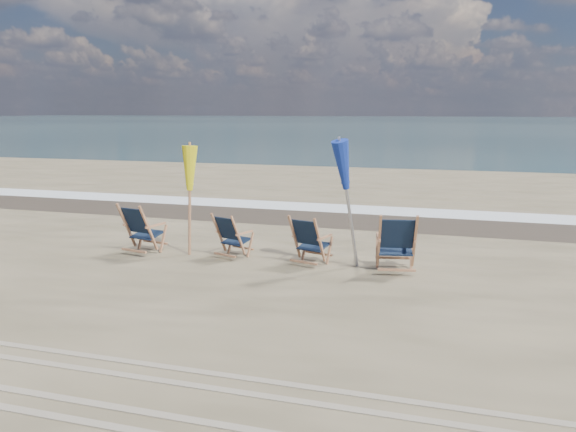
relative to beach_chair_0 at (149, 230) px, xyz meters
name	(u,v)px	position (x,y,z in m)	size (l,w,h in m)	color
ocean	(443,122)	(2.73, 126.01, -0.51)	(400.00, 400.00, 0.00)	#325053
surf_foam	(349,209)	(2.73, 6.31, -0.51)	(200.00, 1.40, 0.01)	silver
wet_sand_strip	(338,218)	(2.73, 4.81, -0.51)	(200.00, 2.60, 0.00)	#42362A
tire_tracks	(145,394)	(2.73, -4.79, -0.50)	(80.00, 1.30, 0.01)	gray
beach_chair_0	(149,230)	(0.00, 0.00, 0.00)	(0.65, 0.73, 1.02)	#101C31
beach_chair_1	(238,237)	(1.76, 0.21, -0.07)	(0.56, 0.63, 0.88)	#101C31
beach_chair_2	(320,242)	(3.34, 0.13, -0.04)	(0.60, 0.67, 0.94)	#101C31
beach_chair_3	(415,244)	(4.98, 0.20, 0.03)	(0.69, 0.77, 1.07)	#101C31
umbrella_yellow	(189,174)	(0.70, 0.36, 1.06)	(0.30, 0.30, 2.10)	#B0744F
umbrella_blue	(350,169)	(3.84, 0.21, 1.28)	(0.30, 0.30, 2.32)	#A5A5AD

